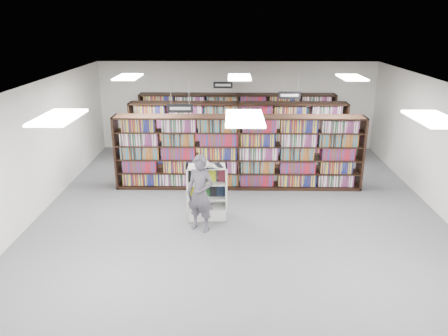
{
  "coord_description": "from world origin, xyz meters",
  "views": [
    {
      "loc": [
        -0.21,
        -9.84,
        4.69
      ],
      "look_at": [
        -0.39,
        0.5,
        1.1
      ],
      "focal_mm": 35.0,
      "sensor_mm": 36.0,
      "label": 1
    }
  ],
  "objects_px": {
    "open_book": "(209,165)",
    "shopper": "(200,193)",
    "endcap_display": "(207,200)",
    "bookshelf_row_near": "(239,152)"
  },
  "relations": [
    {
      "from": "open_book",
      "to": "shopper",
      "type": "bearing_deg",
      "value": -124.98
    },
    {
      "from": "shopper",
      "to": "open_book",
      "type": "bearing_deg",
      "value": 97.85
    },
    {
      "from": "bookshelf_row_near",
      "to": "endcap_display",
      "type": "relative_size",
      "value": 5.18
    },
    {
      "from": "open_book",
      "to": "shopper",
      "type": "distance_m",
      "value": 0.76
    },
    {
      "from": "open_book",
      "to": "bookshelf_row_near",
      "type": "bearing_deg",
      "value": 52.51
    },
    {
      "from": "endcap_display",
      "to": "open_book",
      "type": "relative_size",
      "value": 1.95
    },
    {
      "from": "endcap_display",
      "to": "shopper",
      "type": "distance_m",
      "value": 0.81
    },
    {
      "from": "bookshelf_row_near",
      "to": "shopper",
      "type": "distance_m",
      "value": 2.85
    },
    {
      "from": "bookshelf_row_near",
      "to": "endcap_display",
      "type": "height_order",
      "value": "bookshelf_row_near"
    },
    {
      "from": "shopper",
      "to": "endcap_display",
      "type": "bearing_deg",
      "value": 104.84
    }
  ]
}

